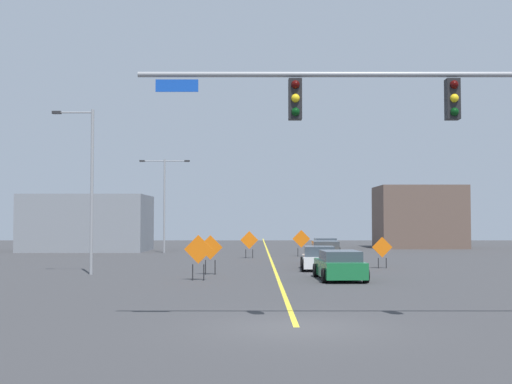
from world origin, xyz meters
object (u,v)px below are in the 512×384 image
object	(u,v)px
car_orange_far	(326,253)
street_lamp_mid_left	(165,196)
construction_sign_median_far	(302,240)
construction_sign_median_near	(250,241)
construction_sign_right_lane	(199,252)
construction_sign_left_lane	(211,250)
construction_sign_right_shoulder	(383,249)
car_white_approaching	(320,258)
street_lamp_mid_right	(90,183)
car_green_passing	(341,266)
traffic_signal_assembly	(453,123)
car_silver_mid	(326,247)

from	to	relation	value
car_orange_far	street_lamp_mid_left	bearing A→B (deg)	129.69
street_lamp_mid_left	car_orange_far	bearing A→B (deg)	-50.31
construction_sign_median_far	construction_sign_median_near	world-z (taller)	construction_sign_median_far
car_orange_far	construction_sign_right_lane	bearing A→B (deg)	-121.27
construction_sign_left_lane	construction_sign_right_shoulder	xyz separation A→B (m)	(9.47, 4.46, -0.15)
car_white_approaching	car_orange_far	bearing A→B (deg)	80.14
construction_sign_right_shoulder	car_orange_far	bearing A→B (deg)	127.50
construction_sign_right_shoulder	construction_sign_left_lane	bearing A→B (deg)	-154.76
street_lamp_mid_right	car_green_passing	size ratio (longest dim) A/B	1.88
traffic_signal_assembly	street_lamp_mid_left	bearing A→B (deg)	108.02
construction_sign_right_shoulder	car_silver_mid	bearing A→B (deg)	95.50
car_silver_mid	construction_sign_left_lane	bearing A→B (deg)	-110.82
street_lamp_mid_left	construction_sign_median_far	size ratio (longest dim) A/B	3.93
car_green_passing	construction_sign_right_shoulder	bearing A→B (deg)	65.53
traffic_signal_assembly	construction_sign_median_near	size ratio (longest dim) A/B	6.26
traffic_signal_assembly	car_orange_far	bearing A→B (deg)	91.65
car_orange_far	car_white_approaching	bearing A→B (deg)	-99.86
traffic_signal_assembly	construction_sign_right_shoulder	distance (m)	21.48
car_white_approaching	street_lamp_mid_left	bearing A→B (deg)	120.05
construction_sign_left_lane	car_white_approaching	distance (m)	6.69
street_lamp_mid_right	construction_sign_left_lane	bearing A→B (deg)	-1.23
street_lamp_mid_left	construction_sign_median_far	xyz separation A→B (m)	(11.17, -5.61, -3.50)
street_lamp_mid_right	construction_sign_median_near	bearing A→B (deg)	61.45
construction_sign_left_lane	construction_sign_median_far	distance (m)	18.03
street_lamp_mid_right	car_green_passing	distance (m)	13.26
construction_sign_right_lane	traffic_signal_assembly	bearing A→B (deg)	-60.12
street_lamp_mid_right	construction_sign_right_shoulder	bearing A→B (deg)	15.48
construction_sign_median_far	car_white_approaching	size ratio (longest dim) A/B	0.49
construction_sign_median_near	construction_sign_left_lane	bearing A→B (deg)	-96.96
construction_sign_median_near	car_silver_mid	bearing A→B (deg)	44.53
construction_sign_right_shoulder	traffic_signal_assembly	bearing A→B (deg)	-95.86
construction_sign_median_far	car_white_approaching	bearing A→B (deg)	-89.86
construction_sign_right_shoulder	car_orange_far	xyz separation A→B (m)	(-2.86, 3.73, -0.44)
street_lamp_mid_left	construction_sign_left_lane	bearing A→B (deg)	-76.52
construction_sign_median_near	car_orange_far	distance (m)	8.17
construction_sign_right_lane	construction_sign_left_lane	bearing A→B (deg)	84.24
street_lamp_mid_right	construction_sign_median_far	xyz separation A→B (m)	(11.89, 16.96, -3.36)
construction_sign_median_near	car_white_approaching	xyz separation A→B (m)	(3.96, -11.44, -0.59)
traffic_signal_assembly	street_lamp_mid_right	world-z (taller)	street_lamp_mid_right
car_white_approaching	car_silver_mid	size ratio (longest dim) A/B	0.96
construction_sign_right_shoulder	street_lamp_mid_right	bearing A→B (deg)	-164.52
construction_sign_right_shoulder	construction_sign_median_far	world-z (taller)	construction_sign_median_far
traffic_signal_assembly	car_silver_mid	distance (m)	37.57
construction_sign_right_lane	construction_sign_median_far	distance (m)	21.19
street_lamp_mid_right	construction_sign_left_lane	xyz separation A→B (m)	(6.17, -0.13, -3.36)
construction_sign_median_far	car_green_passing	size ratio (longest dim) A/B	0.45
construction_sign_median_far	traffic_signal_assembly	bearing A→B (deg)	-87.30
construction_sign_left_lane	car_green_passing	world-z (taller)	construction_sign_left_lane
street_lamp_mid_right	construction_sign_median_far	size ratio (longest dim) A/B	4.16
construction_sign_left_lane	car_silver_mid	xyz separation A→B (m)	(7.90, 20.77, -0.65)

